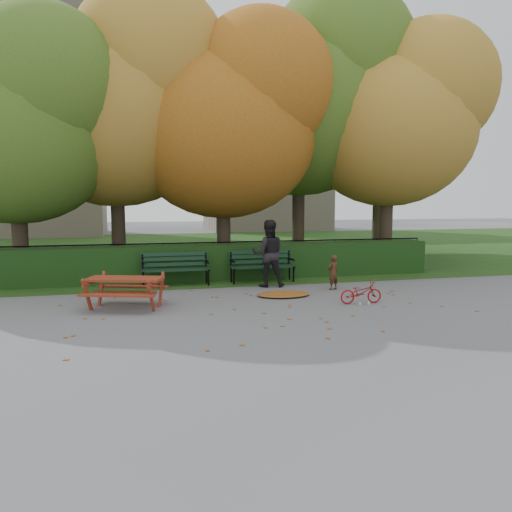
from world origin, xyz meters
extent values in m
plane|color=slate|center=(0.00, 0.00, 0.00)|extent=(90.00, 90.00, 0.00)
plane|color=#1C3813|center=(0.00, 14.00, 0.01)|extent=(90.00, 90.00, 0.00)
cube|color=#BAA490|center=(-9.00, 26.00, 7.50)|extent=(10.00, 7.00, 15.00)
cube|color=#BAA490|center=(8.00, 28.00, 6.00)|extent=(9.00, 6.00, 12.00)
cube|color=black|center=(0.00, 4.50, 0.50)|extent=(13.00, 0.90, 1.00)
cube|color=black|center=(0.00, 5.30, 0.08)|extent=(14.00, 0.04, 0.04)
cube|color=black|center=(0.00, 5.30, 1.00)|extent=(14.00, 0.04, 0.04)
cylinder|color=black|center=(-3.00, 5.30, 0.50)|extent=(0.03, 0.03, 1.00)
cylinder|color=black|center=(0.00, 5.30, 0.50)|extent=(0.03, 0.03, 1.00)
cylinder|color=black|center=(3.00, 5.30, 0.50)|extent=(0.03, 0.03, 1.00)
cylinder|color=black|center=(6.50, 5.30, 0.50)|extent=(0.03, 0.03, 1.00)
cylinder|color=#31231B|center=(-5.50, 5.80, 1.31)|extent=(0.44, 0.44, 2.62)
ellipsoid|color=#32591B|center=(-5.50, 5.80, 4.12)|extent=(5.60, 5.60, 5.04)
sphere|color=#32591B|center=(-4.52, 5.10, 5.38)|extent=(4.20, 4.20, 4.20)
cylinder|color=#31231B|center=(-2.80, 7.00, 1.57)|extent=(0.44, 0.44, 3.15)
ellipsoid|color=olive|center=(-2.80, 7.00, 4.95)|extent=(6.40, 6.40, 5.76)
sphere|color=olive|center=(-1.68, 6.20, 6.39)|extent=(4.80, 4.80, 4.80)
cylinder|color=#31231B|center=(0.50, 6.20, 1.40)|extent=(0.44, 0.44, 2.80)
ellipsoid|color=#8A3F0C|center=(0.50, 6.20, 4.40)|extent=(6.00, 6.00, 5.40)
sphere|color=#8A3F0C|center=(1.55, 5.45, 5.75)|extent=(4.50, 4.50, 4.50)
cylinder|color=#31231B|center=(3.50, 7.50, 1.75)|extent=(0.44, 0.44, 3.50)
ellipsoid|color=#32591B|center=(3.50, 7.50, 5.50)|extent=(6.80, 6.80, 6.12)
sphere|color=#32591B|center=(4.69, 6.65, 7.03)|extent=(5.10, 5.10, 5.10)
cylinder|color=#31231B|center=(6.20, 6.00, 1.49)|extent=(0.44, 0.44, 2.97)
ellipsoid|color=olive|center=(6.20, 6.00, 4.68)|extent=(5.80, 5.80, 5.22)
sphere|color=olive|center=(7.21, 5.28, 5.98)|extent=(4.35, 4.35, 4.35)
sphere|color=#8A3F0C|center=(-6.35, 8.68, 6.71)|extent=(4.95, 4.95, 4.95)
cylinder|color=#31231B|center=(8.00, 10.00, 1.57)|extent=(0.44, 0.44, 3.15)
ellipsoid|color=#32591B|center=(8.00, 10.00, 4.95)|extent=(6.00, 6.00, 5.40)
sphere|color=#32591B|center=(9.05, 9.25, 6.30)|extent=(4.50, 4.50, 4.50)
cube|color=black|center=(-1.30, 3.42, 0.44)|extent=(1.80, 0.12, 0.04)
cube|color=black|center=(-1.30, 3.60, 0.44)|extent=(1.80, 0.12, 0.04)
cube|color=black|center=(-1.30, 3.78, 0.44)|extent=(1.80, 0.12, 0.04)
cube|color=black|center=(-1.30, 3.87, 0.55)|extent=(1.80, 0.05, 0.10)
cube|color=black|center=(-1.30, 3.87, 0.70)|extent=(1.80, 0.05, 0.10)
cube|color=black|center=(-1.30, 3.87, 0.83)|extent=(1.80, 0.05, 0.10)
cube|color=black|center=(-2.15, 3.60, 0.42)|extent=(0.05, 0.55, 0.06)
cube|color=black|center=(-2.15, 3.87, 0.65)|extent=(0.05, 0.05, 0.41)
cylinder|color=black|center=(-2.15, 3.42, 0.22)|extent=(0.05, 0.05, 0.44)
cylinder|color=black|center=(-2.15, 3.78, 0.22)|extent=(0.05, 0.05, 0.44)
cube|color=black|center=(-2.15, 3.62, 0.62)|extent=(0.05, 0.45, 0.04)
cube|color=black|center=(-0.45, 3.60, 0.42)|extent=(0.05, 0.55, 0.06)
cube|color=black|center=(-0.45, 3.87, 0.65)|extent=(0.05, 0.05, 0.41)
cylinder|color=black|center=(-0.45, 3.42, 0.22)|extent=(0.05, 0.05, 0.44)
cylinder|color=black|center=(-0.45, 3.78, 0.22)|extent=(0.05, 0.05, 0.44)
cube|color=black|center=(-0.45, 3.62, 0.62)|extent=(0.05, 0.45, 0.04)
cube|color=black|center=(1.10, 3.42, 0.44)|extent=(1.80, 0.12, 0.04)
cube|color=black|center=(1.10, 3.60, 0.44)|extent=(1.80, 0.12, 0.04)
cube|color=black|center=(1.10, 3.78, 0.44)|extent=(1.80, 0.12, 0.04)
cube|color=black|center=(1.10, 3.87, 0.55)|extent=(1.80, 0.05, 0.10)
cube|color=black|center=(1.10, 3.87, 0.70)|extent=(1.80, 0.05, 0.10)
cube|color=black|center=(1.10, 3.87, 0.83)|extent=(1.80, 0.05, 0.10)
cube|color=black|center=(0.25, 3.60, 0.42)|extent=(0.05, 0.55, 0.06)
cube|color=black|center=(0.25, 3.87, 0.65)|extent=(0.05, 0.05, 0.41)
cylinder|color=black|center=(0.25, 3.42, 0.22)|extent=(0.05, 0.05, 0.44)
cylinder|color=black|center=(0.25, 3.78, 0.22)|extent=(0.05, 0.05, 0.44)
cube|color=black|center=(0.25, 3.62, 0.62)|extent=(0.05, 0.45, 0.04)
cube|color=black|center=(1.95, 3.60, 0.42)|extent=(0.05, 0.55, 0.06)
cube|color=black|center=(1.95, 3.87, 0.65)|extent=(0.05, 0.05, 0.41)
cylinder|color=black|center=(1.95, 3.42, 0.22)|extent=(0.05, 0.05, 0.44)
cylinder|color=black|center=(1.95, 3.78, 0.22)|extent=(0.05, 0.05, 0.44)
cube|color=black|center=(1.95, 3.62, 0.62)|extent=(0.05, 0.45, 0.04)
cube|color=maroon|center=(-2.59, 1.05, 0.63)|extent=(1.66, 1.10, 0.05)
cube|color=maroon|center=(-2.76, 0.57, 0.38)|extent=(1.53, 0.70, 0.04)
cube|color=maroon|center=(-2.43, 1.54, 0.38)|extent=(1.53, 0.70, 0.04)
cube|color=maroon|center=(-3.35, 0.90, 0.34)|extent=(0.19, 0.43, 0.75)
cube|color=maroon|center=(-3.10, 1.63, 0.34)|extent=(0.19, 0.43, 0.75)
cube|color=maroon|center=(-3.22, 1.27, 0.56)|extent=(0.42, 1.11, 0.05)
cube|color=maroon|center=(-2.09, 0.47, 0.34)|extent=(0.19, 0.43, 0.75)
cube|color=maroon|center=(-1.84, 1.20, 0.34)|extent=(0.19, 0.43, 0.75)
cube|color=maroon|center=(-1.96, 0.84, 0.56)|extent=(0.42, 1.11, 0.05)
cube|color=maroon|center=(-2.59, 1.05, 0.34)|extent=(1.31, 0.49, 0.05)
ellipsoid|color=maroon|center=(1.06, 1.54, 0.04)|extent=(1.41, 1.08, 0.09)
imported|color=#402214|center=(2.54, 2.03, 0.45)|extent=(0.38, 0.32, 0.89)
imported|color=black|center=(1.07, 2.90, 0.89)|extent=(0.96, 0.81, 1.77)
imported|color=maroon|center=(2.45, 0.27, 0.25)|extent=(0.97, 0.38, 0.50)
camera|label=1|loc=(-2.50, -9.67, 2.27)|focal=35.00mm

